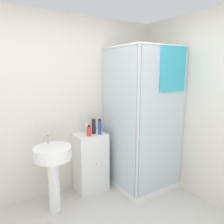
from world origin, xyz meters
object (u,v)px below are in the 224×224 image
Objects in this scene: sink at (53,163)px; shampoo_bottle_blue at (100,127)px; soap_dispenser at (89,131)px; shampoo_bottle_tall_black at (94,126)px; lotion_bottle_white at (87,128)px.

shampoo_bottle_blue is (0.73, 0.13, 0.33)m from sink.
soap_dispenser is 0.65× the size of shampoo_bottle_tall_black.
shampoo_bottle_tall_black is 1.10× the size of shampoo_bottle_blue.
lotion_bottle_white is at bearing 24.23° from sink.
soap_dispenser is 0.14m from lotion_bottle_white.
soap_dispenser is 0.17m from shampoo_bottle_blue.
soap_dispenser is 0.72× the size of shampoo_bottle_blue.
soap_dispenser is at bearing -105.50° from lotion_bottle_white.
soap_dispenser is 0.14m from shampoo_bottle_tall_black.
shampoo_bottle_tall_black is (0.11, 0.06, 0.05)m from soap_dispenser.
shampoo_bottle_blue reaches higher than lotion_bottle_white.
sink is 4.39× the size of shampoo_bottle_blue.
shampoo_bottle_blue is at bearing -47.57° from lotion_bottle_white.
shampoo_bottle_tall_black reaches higher than sink.
shampoo_bottle_blue is at bearing 9.77° from sink.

